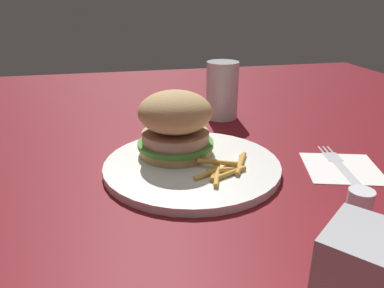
% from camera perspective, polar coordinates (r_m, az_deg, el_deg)
% --- Properties ---
extents(ground_plane, '(1.60, 1.60, 0.00)m').
position_cam_1_polar(ground_plane, '(0.56, -2.51, -4.72)').
color(ground_plane, maroon).
extents(plate, '(0.27, 0.27, 0.01)m').
position_cam_1_polar(plate, '(0.58, -0.00, -3.32)').
color(plate, white).
rests_on(plate, ground_plane).
extents(sandwich, '(0.12, 0.12, 0.10)m').
position_cam_1_polar(sandwich, '(0.59, -2.54, 3.16)').
color(sandwich, tan).
rests_on(sandwich, plate).
extents(fries_pile, '(0.10, 0.10, 0.01)m').
position_cam_1_polar(fries_pile, '(0.55, 5.03, -3.69)').
color(fries_pile, gold).
rests_on(fries_pile, plate).
extents(napkin, '(0.14, 0.14, 0.00)m').
position_cam_1_polar(napkin, '(0.63, 21.71, -3.37)').
color(napkin, white).
rests_on(napkin, ground_plane).
extents(fork, '(0.17, 0.05, 0.00)m').
position_cam_1_polar(fork, '(0.63, 21.69, -3.10)').
color(fork, silver).
rests_on(fork, napkin).
extents(drink_glass, '(0.07, 0.07, 0.12)m').
position_cam_1_polar(drink_glass, '(0.80, 4.56, 7.66)').
color(drink_glass, silver).
rests_on(drink_glass, ground_plane).
extents(salt_shaker, '(0.03, 0.03, 0.06)m').
position_cam_1_polar(salt_shaker, '(0.46, 23.78, -9.46)').
color(salt_shaker, white).
rests_on(salt_shaker, ground_plane).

